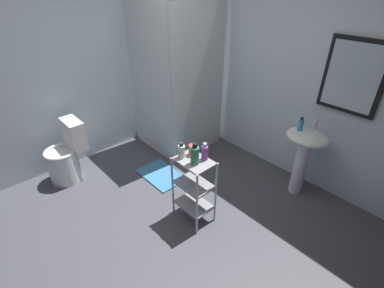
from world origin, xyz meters
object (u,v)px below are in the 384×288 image
Objects in this scene: lotion_bottle_white at (181,151)px; conditioner_bottle_purple at (205,152)px; pedestal_sink at (304,150)px; shower_stall at (177,117)px; rinse_cup at (193,150)px; body_wash_bottle_green at (195,155)px; storage_cart at (194,185)px; toilet at (66,157)px; bath_mat at (161,175)px; hand_soap_bottle at (301,124)px.

lotion_bottle_white is 0.94× the size of conditioner_bottle_purple.
pedestal_sink is 4.91× the size of lotion_bottle_white.
rinse_cup is (1.18, -0.77, 0.33)m from shower_stall.
lotion_bottle_white is at bearing -171.07° from body_wash_bottle_green.
toilet is at bearing -156.21° from storage_cart.
shower_stall reaches higher than rinse_cup.
conditioner_bottle_purple is (1.62, 0.78, 0.50)m from toilet.
shower_stall is 1.49m from lotion_bottle_white.
pedestal_sink is 1.29m from rinse_cup.
pedestal_sink is at bearing 37.06° from bath_mat.
conditioner_bottle_purple is (0.17, 0.14, 0.00)m from lotion_bottle_white.
body_wash_bottle_green is at bearing -111.52° from pedestal_sink.
pedestal_sink reaches higher than bath_mat.
storage_cart is 3.41× the size of body_wash_bottle_green.
bath_mat is at bearing 161.60° from lotion_bottle_white.
pedestal_sink is at bearing 61.85° from rinse_cup.
conditioner_bottle_purple is at bearing 84.02° from body_wash_bottle_green.
conditioner_bottle_purple reaches higher than rinse_cup.
toilet is at bearing -130.96° from bath_mat.
storage_cart is 1.23× the size of bath_mat.
body_wash_bottle_green reaches higher than bath_mat.
body_wash_bottle_green is (1.30, -0.86, 0.37)m from shower_stall.
conditioner_bottle_purple is 0.14m from rinse_cup.
lotion_bottle_white is at bearing -18.40° from bath_mat.
lotion_bottle_white is (1.45, 0.64, 0.50)m from toilet.
shower_stall is at bearing 124.19° from bath_mat.
bath_mat is at bearing 170.94° from rinse_cup.
lotion_bottle_white is at bearing -107.34° from rinse_cup.
rinse_cup reaches higher than pedestal_sink.
rinse_cup is at bearing -33.36° from shower_stall.
bath_mat is at bearing 167.67° from storage_cart.
bath_mat is (-0.69, 0.23, -0.80)m from lotion_bottle_white.
bath_mat is at bearing -141.65° from hand_soap_bottle.
conditioner_bottle_purple is 1.64× the size of rinse_cup.
body_wash_bottle_green reaches higher than storage_cart.
storage_cart reaches higher than bath_mat.
body_wash_bottle_green reaches higher than rinse_cup.
rinse_cup is at bearing -118.15° from pedestal_sink.
body_wash_bottle_green is at bearing -107.93° from hand_soap_bottle.
shower_stall reaches higher than pedestal_sink.
conditioner_bottle_purple is at bearing 59.70° from storage_cart.
hand_soap_bottle is at bearing 38.35° from bath_mat.
toilet reaches higher than storage_cart.
shower_stall is at bearing 150.27° from conditioner_bottle_purple.
conditioner_bottle_purple is (0.05, 0.09, 0.38)m from storage_cart.
toilet is 1.03× the size of storage_cart.
hand_soap_bottle is 0.68× the size of body_wash_bottle_green.
lotion_bottle_white is 1.54× the size of rinse_cup.
hand_soap_bottle is at bearing 72.07° from body_wash_bottle_green.
hand_soap_bottle reaches higher than storage_cart.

